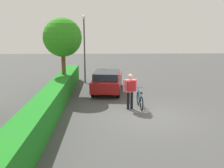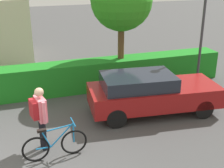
{
  "view_description": "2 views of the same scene",
  "coord_description": "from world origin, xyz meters",
  "px_view_note": "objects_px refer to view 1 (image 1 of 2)",
  "views": [
    {
      "loc": [
        -10.59,
        1.99,
        3.76
      ],
      "look_at": [
        2.48,
        1.58,
        0.94
      ],
      "focal_mm": 40.56,
      "sensor_mm": 36.0,
      "label": 1
    },
    {
      "loc": [
        0.59,
        -6.42,
        4.57
      ],
      "look_at": [
        3.15,
        1.32,
        1.36
      ],
      "focal_mm": 49.38,
      "sensor_mm": 36.0,
      "label": 2
    }
  ],
  "objects_px": {
    "bicycle": "(140,100)",
    "tree_kerbside": "(62,38)",
    "person_rider": "(130,88)",
    "street_lamp": "(84,41)",
    "parked_car_near": "(107,80)"
  },
  "relations": [
    {
      "from": "bicycle",
      "to": "tree_kerbside",
      "type": "distance_m",
      "value": 6.03
    },
    {
      "from": "parked_car_near",
      "to": "person_rider",
      "type": "distance_m",
      "value": 3.72
    },
    {
      "from": "person_rider",
      "to": "street_lamp",
      "type": "relative_size",
      "value": 0.36
    },
    {
      "from": "bicycle",
      "to": "street_lamp",
      "type": "height_order",
      "value": "street_lamp"
    },
    {
      "from": "bicycle",
      "to": "street_lamp",
      "type": "xyz_separation_m",
      "value": [
        6.07,
        3.12,
        2.64
      ]
    },
    {
      "from": "person_rider",
      "to": "street_lamp",
      "type": "distance_m",
      "value": 7.14
    },
    {
      "from": "bicycle",
      "to": "street_lamp",
      "type": "relative_size",
      "value": 0.34
    },
    {
      "from": "bicycle",
      "to": "person_rider",
      "type": "height_order",
      "value": "person_rider"
    },
    {
      "from": "parked_car_near",
      "to": "tree_kerbside",
      "type": "relative_size",
      "value": 0.96
    },
    {
      "from": "parked_car_near",
      "to": "street_lamp",
      "type": "distance_m",
      "value": 3.94
    },
    {
      "from": "bicycle",
      "to": "tree_kerbside",
      "type": "bearing_deg",
      "value": 52.3
    },
    {
      "from": "person_rider",
      "to": "street_lamp",
      "type": "bearing_deg",
      "value": 22.4
    },
    {
      "from": "person_rider",
      "to": "parked_car_near",
      "type": "bearing_deg",
      "value": 16.27
    },
    {
      "from": "parked_car_near",
      "to": "street_lamp",
      "type": "height_order",
      "value": "street_lamp"
    },
    {
      "from": "tree_kerbside",
      "to": "person_rider",
      "type": "bearing_deg",
      "value": -133.65
    }
  ]
}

